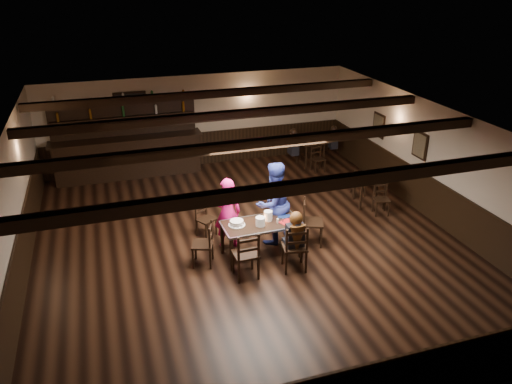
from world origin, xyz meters
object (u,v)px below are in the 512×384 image
object	(u,v)px
chair_near_left	(247,253)
bar_counter	(128,151)
woman_pink	(227,213)
chair_near_right	(296,245)
man_blue	(274,203)
dining_table	(261,226)
cake	(237,223)

from	to	relation	value
chair_near_left	bar_counter	size ratio (longest dim) A/B	0.24
woman_pink	chair_near_right	bearing A→B (deg)	132.36
man_blue	bar_counter	xyz separation A→B (m)	(-2.67, 4.82, -0.19)
chair_near_left	bar_counter	distance (m)	6.27
dining_table	chair_near_right	bearing A→B (deg)	-59.75
bar_counter	man_blue	bearing A→B (deg)	-61.03
cake	bar_counter	bearing A→B (deg)	108.22
bar_counter	woman_pink	bearing A→B (deg)	-70.57
man_blue	cake	world-z (taller)	man_blue
dining_table	bar_counter	bearing A→B (deg)	112.71
man_blue	cake	size ratio (longest dim) A/B	5.32
dining_table	cake	xyz separation A→B (m)	(-0.49, 0.06, 0.13)
woman_pink	man_blue	distance (m)	1.01
dining_table	bar_counter	size ratio (longest dim) A/B	0.38
woman_pink	cake	distance (m)	0.52
cake	chair_near_right	bearing A→B (deg)	-41.50
chair_near_left	woman_pink	xyz separation A→B (m)	(-0.03, 1.31, 0.21)
woman_pink	man_blue	world-z (taller)	man_blue
chair_near_left	woman_pink	world-z (taller)	woman_pink
chair_near_left	cake	xyz separation A→B (m)	(0.03, 0.80, 0.22)
chair_near_right	dining_table	bearing A→B (deg)	120.25
chair_near_left	chair_near_right	bearing A→B (deg)	-2.23
dining_table	woman_pink	bearing A→B (deg)	133.72
dining_table	chair_near_left	xyz separation A→B (m)	(-0.52, -0.73, -0.10)
chair_near_left	bar_counter	bearing A→B (deg)	105.71
man_blue	bar_counter	size ratio (longest dim) A/B	0.44
dining_table	chair_near_right	distance (m)	0.90
woman_pink	chair_near_left	bearing A→B (deg)	97.11
chair_near_right	cake	size ratio (longest dim) A/B	2.89
chair_near_right	man_blue	world-z (taller)	man_blue
cake	bar_counter	size ratio (longest dim) A/B	0.08
chair_near_right	bar_counter	size ratio (longest dim) A/B	0.24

